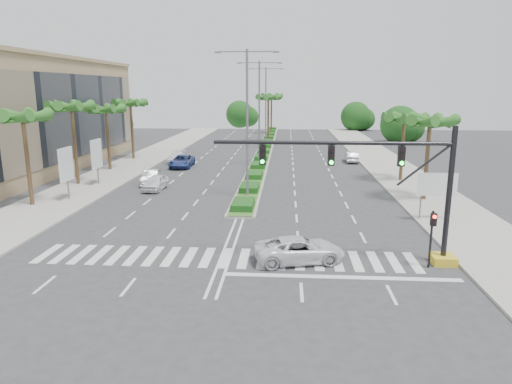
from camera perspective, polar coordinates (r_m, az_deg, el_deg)
ground at (r=25.04m, az=-3.84°, el=-8.23°), size 160.00×160.00×0.00m
footpath_right at (r=45.65m, az=19.00°, el=0.88°), size 6.00×120.00×0.15m
footpath_left at (r=47.76m, az=-18.90°, el=1.39°), size 6.00×120.00×0.15m
median at (r=68.80m, az=1.17°, el=5.42°), size 2.20×75.00×0.20m
median_grass at (r=68.78m, az=1.17°, el=5.52°), size 1.80×75.00×0.04m
building at (r=57.26m, az=-27.14°, el=8.46°), size 12.00×36.00×12.00m
signal_gantry at (r=24.55m, az=18.01°, el=-0.82°), size 12.60×1.20×7.20m
pedestrian_signal at (r=24.64m, az=21.16°, el=-4.43°), size 0.28×0.36×3.00m
direction_sign at (r=33.43m, az=21.68°, el=0.64°), size 2.70×0.11×3.40m
billboard_near at (r=39.82m, az=-22.65°, el=3.15°), size 0.18×2.10×4.35m
billboard_far at (r=45.21m, az=-19.31°, el=4.46°), size 0.18×2.10×4.35m
palm_left_near at (r=38.64m, az=-27.12°, el=8.04°), size 4.57×4.68×7.55m
palm_left_mid at (r=45.67m, az=-22.04°, el=9.53°), size 4.57×4.68×7.95m
palm_left_far at (r=53.02m, az=-18.23°, el=9.52°), size 4.57×4.68×7.35m
palm_left_end at (r=60.49m, az=-15.41°, el=10.40°), size 4.57×4.68×7.75m
palm_right_near at (r=38.91m, az=20.91°, el=7.91°), size 4.57×4.68×7.05m
palm_right_far at (r=46.63m, az=18.06°, el=8.44°), size 4.57×4.68×6.75m
palm_median_a at (r=78.23m, az=1.55°, el=11.51°), size 4.57×4.68×8.05m
palm_median_b at (r=93.22m, az=1.94°, el=11.73°), size 4.57×4.68×8.05m
streetlight_near at (r=37.35m, az=-1.11°, el=9.49°), size 5.10×0.25×12.00m
streetlight_mid at (r=53.28m, az=0.41°, el=10.50°), size 5.10×0.25×12.00m
streetlight_far at (r=69.25m, az=1.23°, el=11.04°), size 5.10×0.25×12.00m
car_parked_a at (r=42.14m, az=-12.45°, el=1.15°), size 1.76×3.98×1.33m
car_parked_b at (r=44.79m, az=-12.99°, el=1.82°), size 1.97×4.26×1.35m
car_parked_c at (r=53.77m, az=-9.24°, el=3.82°), size 2.42×5.09×1.40m
car_parked_d at (r=57.31m, az=-9.91°, el=4.28°), size 2.01×4.50×1.28m
car_crossing at (r=24.40m, az=5.44°, el=-7.17°), size 5.17×3.24×1.33m
car_right at (r=58.07m, az=11.84°, el=4.32°), size 1.41×4.00×1.32m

